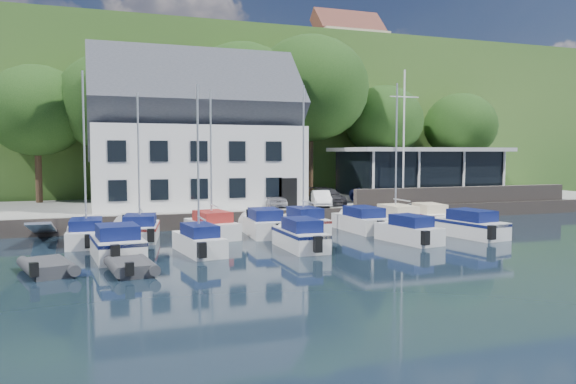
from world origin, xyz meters
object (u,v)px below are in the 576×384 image
at_px(dinghy_0, 48,265).
at_px(boat_r2_1, 198,162).
at_px(flagpole, 404,137).
at_px(boat_r1_0, 85,164).
at_px(club_pavilion, 419,173).
at_px(car_white, 321,198).
at_px(boat_r1_3, 264,222).
at_px(boat_r1_2, 211,156).
at_px(boat_r2_2, 300,233).
at_px(boat_r2_4, 469,223).
at_px(harbor_building, 195,143).
at_px(boat_r1_4, 303,154).
at_px(boat_r1_1, 139,161).
at_px(boat_r1_6, 396,155).
at_px(boat_r2_0, 117,241).
at_px(car_silver, 273,198).
at_px(car_dgrey, 327,196).
at_px(boat_r1_5, 362,219).
at_px(boat_r2_3, 409,228).
at_px(dinghy_1, 131,264).
at_px(boat_r1_7, 427,214).
at_px(car_blue, 380,193).

bearing_deg(dinghy_0, boat_r2_1, 6.04).
height_order(flagpole, boat_r1_0, flagpole).
xyz_separation_m(club_pavilion, car_white, (-10.02, -3.44, -1.51)).
bearing_deg(boat_r1_0, boat_r1_3, 2.48).
bearing_deg(club_pavilion, boat_r1_2, -155.85).
bearing_deg(boat_r2_2, club_pavilion, 41.56).
bearing_deg(boat_r2_4, harbor_building, 123.88).
bearing_deg(boat_r1_2, boat_r1_4, -11.35).
relative_size(harbor_building, boat_r1_1, 1.70).
distance_m(boat_r1_2, boat_r1_6, 11.39).
bearing_deg(boat_r2_0, boat_r1_1, 69.75).
xyz_separation_m(car_silver, boat_r1_4, (-0.09, -5.91, 3.05)).
relative_size(harbor_building, boat_r2_0, 2.67).
bearing_deg(flagpole, boat_r1_4, -154.12).
height_order(club_pavilion, car_white, club_pavilion).
height_order(car_dgrey, boat_r1_4, boat_r1_4).
height_order(boat_r1_3, boat_r1_5, boat_r1_3).
xyz_separation_m(car_dgrey, boat_r1_3, (-6.77, -6.48, -0.82)).
relative_size(car_white, car_dgrey, 0.81).
xyz_separation_m(flagpole, boat_r1_4, (-9.48, -4.60, -1.14)).
relative_size(car_dgrey, boat_r2_4, 0.64).
height_order(boat_r1_0, boat_r2_2, boat_r1_0).
bearing_deg(boat_r2_3, dinghy_0, 177.02).
xyz_separation_m(boat_r1_3, dinghy_1, (-7.86, -7.85, -0.43)).
relative_size(car_white, boat_r2_4, 0.52).
distance_m(boat_r2_0, dinghy_0, 3.61).
distance_m(club_pavilion, boat_r1_0, 26.81).
bearing_deg(car_dgrey, boat_r1_3, -135.04).
distance_m(flagpole, boat_r1_1, 19.26).
xyz_separation_m(car_silver, boat_r2_3, (3.85, -11.01, -0.87)).
xyz_separation_m(club_pavilion, car_silver, (-13.25, -2.65, -1.45)).
xyz_separation_m(flagpole, boat_r1_7, (-0.63, -4.05, -5.07)).
height_order(boat_r1_6, dinghy_1, boat_r1_6).
bearing_deg(boat_r1_4, boat_r1_1, 174.71).
xyz_separation_m(flagpole, boat_r2_2, (-11.63, -9.67, -5.03)).
bearing_deg(boat_r1_2, boat_r1_3, -15.76).
xyz_separation_m(car_white, boat_r1_2, (-8.74, -4.98, 2.98)).
relative_size(club_pavilion, boat_r2_2, 2.25).
bearing_deg(boat_r1_4, car_white, 54.80).
bearing_deg(dinghy_0, boat_r2_3, -8.61).
bearing_deg(boat_r1_0, boat_r2_2, -24.07).
height_order(boat_r2_0, boat_r2_3, boat_r2_0).
height_order(car_dgrey, flagpole, flagpole).
height_order(boat_r2_2, dinghy_0, boat_r2_2).
distance_m(boat_r2_0, boat_r2_1, 5.05).
height_order(boat_r1_4, boat_r2_3, boat_r1_4).
xyz_separation_m(boat_r1_2, boat_r1_4, (5.42, -0.16, 0.13)).
relative_size(flagpole, boat_r2_3, 1.74).
bearing_deg(club_pavilion, flagpole, -134.24).
relative_size(car_dgrey, car_blue, 0.98).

